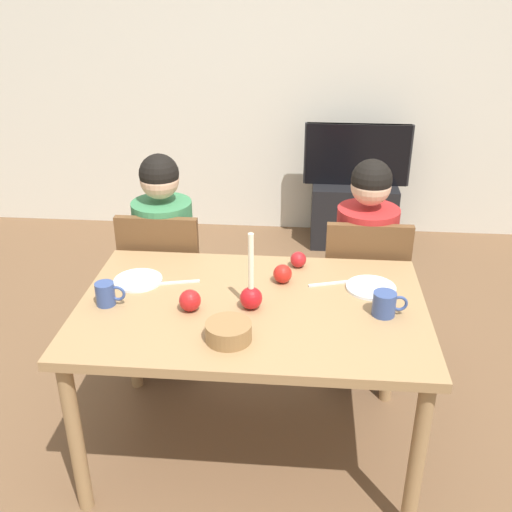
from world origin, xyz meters
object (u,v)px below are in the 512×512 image
(chair_right, at_px, (363,288))
(candle_centerpiece, at_px, (252,293))
(mug_left, at_px, (106,294))
(apple_by_left_plate, at_px, (190,300))
(person_left_child, at_px, (166,267))
(apple_by_right_mug, at_px, (283,274))
(mug_right, at_px, (385,304))
(apple_near_candle, at_px, (298,260))
(plate_right, at_px, (371,288))
(plate_left, at_px, (138,280))
(dining_table, at_px, (252,322))
(tv_stand, at_px, (353,213))
(bowl_walnuts, at_px, (229,332))
(person_right_child, at_px, (363,275))
(chair_left, at_px, (165,280))
(tv, at_px, (357,155))

(chair_right, height_order, candle_centerpiece, candle_centerpiece)
(mug_left, xyz_separation_m, apple_by_left_plate, (0.34, -0.01, -0.00))
(mug_left, bearing_deg, person_left_child, 84.02)
(apple_by_right_mug, bearing_deg, apple_by_left_plate, -143.32)
(candle_centerpiece, relative_size, mug_left, 2.66)
(mug_right, distance_m, apple_near_candle, 0.51)
(apple_by_right_mug, bearing_deg, plate_right, -4.19)
(person_left_child, xyz_separation_m, apple_near_candle, (0.68, -0.29, 0.22))
(person_left_child, relative_size, apple_by_right_mug, 14.47)
(chair_right, xyz_separation_m, plate_left, (-1.01, -0.46, 0.24))
(plate_left, height_order, apple_by_left_plate, apple_by_left_plate)
(apple_by_left_plate, bearing_deg, dining_table, 14.77)
(tv_stand, height_order, bowl_walnuts, bowl_walnuts)
(bowl_walnuts, xyz_separation_m, apple_by_right_mug, (0.17, 0.45, 0.01))
(person_right_child, xyz_separation_m, tv_stand, (0.07, 1.66, -0.33))
(plate_right, height_order, apple_near_candle, apple_near_candle)
(chair_left, xyz_separation_m, person_left_child, (0.00, 0.03, 0.06))
(tv, relative_size, bowl_walnuts, 4.65)
(person_left_child, xyz_separation_m, apple_by_right_mug, (0.62, -0.44, 0.22))
(person_right_child, relative_size, mug_left, 9.65)
(bowl_walnuts, bearing_deg, apple_near_candle, 68.47)
(bowl_walnuts, bearing_deg, person_left_child, 116.49)
(apple_by_right_mug, bearing_deg, plate_left, -175.47)
(mug_left, relative_size, apple_by_left_plate, 1.40)
(person_left_child, distance_m, apple_by_left_plate, 0.79)
(person_right_child, bearing_deg, apple_by_right_mug, -131.61)
(plate_left, distance_m, bowl_walnuts, 0.60)
(mug_left, relative_size, apple_by_right_mug, 1.50)
(plate_right, bearing_deg, apple_by_left_plate, -162.10)
(tv_stand, height_order, mug_right, mug_right)
(person_left_child, bearing_deg, mug_left, -95.98)
(chair_left, height_order, apple_by_right_mug, chair_left)
(mug_left, bearing_deg, dining_table, 4.75)
(chair_right, distance_m, candle_centerpiece, 0.86)
(candle_centerpiece, height_order, plate_left, candle_centerpiece)
(dining_table, bearing_deg, plate_right, 19.39)
(person_left_child, relative_size, mug_right, 8.63)
(candle_centerpiece, bearing_deg, chair_left, 128.81)
(chair_left, xyz_separation_m, person_right_child, (1.01, 0.03, 0.06))
(tv_stand, bearing_deg, mug_left, -116.18)
(apple_near_candle, bearing_deg, candle_centerpiece, -114.93)
(bowl_walnuts, bearing_deg, chair_right, 56.71)
(mug_left, height_order, mug_right, same)
(person_right_child, bearing_deg, bowl_walnuts, -122.33)
(chair_left, distance_m, mug_left, 0.72)
(person_left_child, xyz_separation_m, plate_right, (1.00, -0.47, 0.19))
(person_left_child, distance_m, tv_stand, 2.01)
(tv_stand, distance_m, mug_left, 2.68)
(chair_left, distance_m, apple_near_candle, 0.78)
(candle_centerpiece, relative_size, apple_by_right_mug, 3.99)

